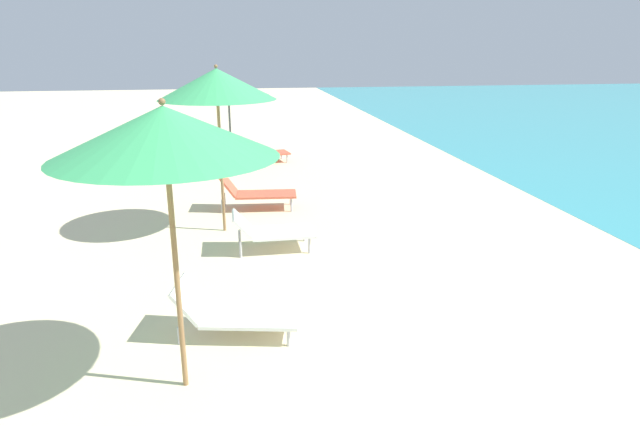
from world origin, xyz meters
name	(u,v)px	position (x,y,z in m)	size (l,w,h in m)	color
umbrella_second	(165,132)	(-0.85, 4.17, 2.42)	(1.90, 1.90, 2.70)	olive
lounger_second_shoreside	(234,311)	(-0.38, 5.09, 0.27)	(1.45, 0.87, 0.61)	white
umbrella_third	(217,84)	(-0.50, 8.67, 2.49)	(1.91, 1.91, 2.80)	olive
lounger_third_shoreside	(255,192)	(0.09, 9.89, 0.35)	(1.52, 0.70, 0.73)	#D8593F
lounger_third_inland	(271,230)	(0.23, 7.64, 0.32)	(1.26, 0.66, 0.61)	white
umbrella_farthest	(228,86)	(-0.34, 13.33, 2.12)	(2.00, 2.00, 2.41)	#4C4C51
lounger_farthest_shoreside	(264,152)	(0.55, 14.27, 0.28)	(1.39, 0.88, 0.52)	#D8593F
cooler_box	(146,161)	(-2.55, 14.06, 0.20)	(0.36, 0.47, 0.39)	red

